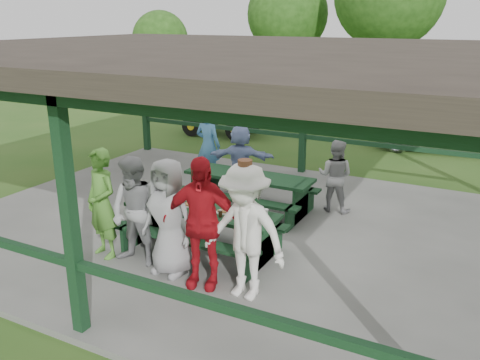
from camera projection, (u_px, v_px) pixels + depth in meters
The scene contains 18 objects.
ground at pixel (229, 228), 9.57m from camera, with size 90.00×90.00×0.00m, color #2B541A.
concrete_slab at pixel (229, 226), 9.55m from camera, with size 10.00×8.00×0.10m, color #61615C.
pavilion_structure at pixel (227, 56), 8.60m from camera, with size 10.60×8.60×3.24m.
picnic_table_near at pixel (202, 224), 8.31m from camera, with size 2.59×1.39×0.75m.
picnic_table_far at pixel (249, 188), 10.06m from camera, with size 2.56×1.39×0.75m.
table_setting at pixel (211, 208), 8.16m from camera, with size 2.30×0.45×0.10m.
contestant_green at pixel (102, 204), 8.02m from camera, with size 0.65×0.43×1.78m, color #4B872D.
contestant_grey_left at pixel (136, 212), 7.74m from camera, with size 0.84×0.65×1.73m, color gray.
contestant_grey_mid at pixel (169, 217), 7.47m from camera, with size 0.87×0.57×1.79m, color gray.
contestant_red at pixel (201, 223), 7.10m from camera, with size 1.13×0.47×1.93m, color #B3121C.
contestant_white_fedora at pixel (245, 232), 6.80m from camera, with size 1.28×0.80×1.96m.
spectator_lblue at pixel (241, 160), 10.93m from camera, with size 1.43×0.46×1.54m, color #7F91C4.
spectator_blue at pixel (208, 145), 11.80m from camera, with size 0.62×0.41×1.71m, color teal.
spectator_grey at pixel (335, 176), 9.98m from camera, with size 0.70×0.55×1.45m, color gray.
pickup_truck at pixel (462, 126), 15.07m from camera, with size 2.30×5.00×1.39m, color silver.
farm_trailer at pixel (222, 117), 17.04m from camera, with size 3.43×1.64×1.20m.
tree_far_left at pixel (288, 14), 23.17m from camera, with size 3.68×3.68×5.74m.
tree_edge_left at pixel (160, 39), 23.97m from camera, with size 2.63×2.63×4.10m.
Camera 1 is at (4.28, -7.72, 3.82)m, focal length 38.00 mm.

